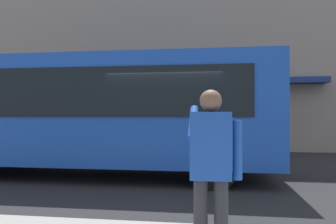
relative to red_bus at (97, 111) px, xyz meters
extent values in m
plane|color=#232326|center=(-1.93, 0.21, -1.68)|extent=(60.00, 60.00, 0.00)
cube|color=gray|center=(-1.93, -6.59, 4.32)|extent=(28.00, 0.80, 12.00)
cube|color=navy|center=(-5.43, -5.99, 1.32)|extent=(4.40, 1.10, 0.24)
cube|color=#1947AD|center=(-0.02, -0.01, 0.02)|extent=(9.00, 2.50, 2.60)
cube|color=black|center=(-0.02, 1.25, 0.42)|extent=(7.60, 0.06, 1.10)
cylinder|color=black|center=(2.98, -1.11, -1.18)|extent=(1.00, 0.28, 1.00)
cylinder|color=black|center=(-3.02, -1.11, -1.18)|extent=(1.00, 0.28, 1.00)
cylinder|color=black|center=(-3.02, 1.09, -1.18)|extent=(1.00, 0.28, 1.00)
cylinder|color=#2D2D33|center=(-3.05, 4.81, -1.12)|extent=(0.14, 0.14, 0.82)
cylinder|color=#2D2D33|center=(-2.85, 4.81, -1.12)|extent=(0.14, 0.14, 0.82)
cube|color=#1E4CAD|center=(-2.95, 4.81, -0.38)|extent=(0.40, 0.24, 0.66)
sphere|color=brown|center=(-2.95, 4.81, 0.06)|extent=(0.22, 0.22, 0.22)
cylinder|color=#1E4CAD|center=(-3.21, 4.81, -0.42)|extent=(0.09, 0.09, 0.58)
cylinder|color=#1E4CAD|center=(-2.77, 4.65, -0.16)|extent=(0.09, 0.48, 0.37)
cube|color=black|center=(-2.85, 4.51, 0.04)|extent=(0.07, 0.01, 0.14)
camera|label=1|loc=(-2.96, 7.99, -0.08)|focal=34.27mm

